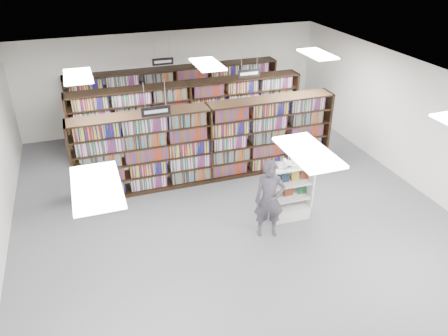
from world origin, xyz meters
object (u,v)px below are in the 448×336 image
object	(u,v)px
bookshelf_row_near	(209,143)
open_book	(286,164)
endcap_display	(289,199)
shopper	(269,199)

from	to	relation	value
bookshelf_row_near	open_book	distance (m)	2.57
endcap_display	bookshelf_row_near	bearing A→B (deg)	119.23
endcap_display	open_book	world-z (taller)	open_book
open_book	endcap_display	bearing A→B (deg)	6.42
bookshelf_row_near	open_book	world-z (taller)	bookshelf_row_near
open_book	shopper	size ratio (longest dim) A/B	0.33
bookshelf_row_near	shopper	world-z (taller)	bookshelf_row_near
endcap_display	open_book	xyz separation A→B (m)	(-0.13, 0.03, 0.94)
bookshelf_row_near	endcap_display	size ratio (longest dim) A/B	5.08
shopper	open_book	bearing A→B (deg)	55.83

